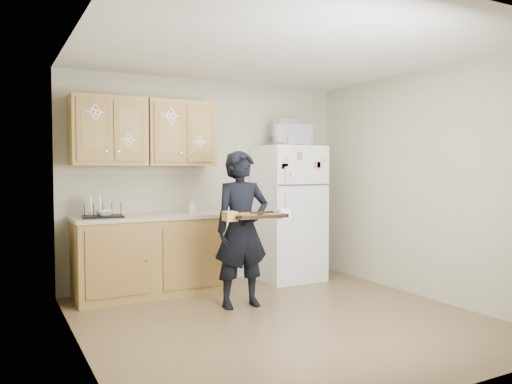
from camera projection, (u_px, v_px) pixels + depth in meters
floor at (283, 319)px, 4.69m from camera, size 3.60×3.60×0.00m
ceiling at (283, 51)px, 4.57m from camera, size 3.60×3.60×0.00m
wall_back at (208, 182)px, 6.22m from camera, size 3.60×0.04×2.50m
wall_front at (436, 196)px, 3.05m from camera, size 3.60×0.04×2.50m
wall_left at (80, 191)px, 3.78m from camera, size 0.04×3.60×2.50m
wall_right at (423, 184)px, 5.48m from camera, size 0.04×3.60×2.50m
refrigerator at (289, 213)px, 6.36m from camera, size 0.75×0.70×1.70m
base_cabinet at (149, 257)px, 5.57m from camera, size 1.60×0.60×0.86m
countertop at (149, 217)px, 5.55m from camera, size 1.64×0.64×0.04m
upper_cab_left at (108, 131)px, 5.44m from camera, size 0.80×0.33×0.75m
upper_cab_right at (180, 134)px, 5.82m from camera, size 0.80×0.33×0.75m
cereal_box at (311, 260)px, 6.84m from camera, size 0.20×0.07×0.32m
person at (242, 229)px, 5.09m from camera, size 0.60×0.41×1.60m
baking_tray at (257, 216)px, 4.83m from camera, size 0.52×0.39×0.04m
pizza_front_left at (249, 215)px, 4.70m from camera, size 0.17×0.17×0.02m
pizza_front_right at (272, 214)px, 4.80m from camera, size 0.17×0.17×0.02m
pizza_back_left at (242, 214)px, 4.85m from camera, size 0.17×0.17×0.02m
microwave at (291, 135)px, 6.26m from camera, size 0.52×0.39×0.26m
foil_pan at (289, 122)px, 6.28m from camera, size 0.35×0.26×0.07m
dish_rack at (103, 210)px, 5.28m from camera, size 0.45×0.36×0.17m
bowl at (105, 213)px, 5.29m from camera, size 0.23×0.23×0.05m
soap_bottle at (192, 206)px, 5.70m from camera, size 0.09×0.10×0.18m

